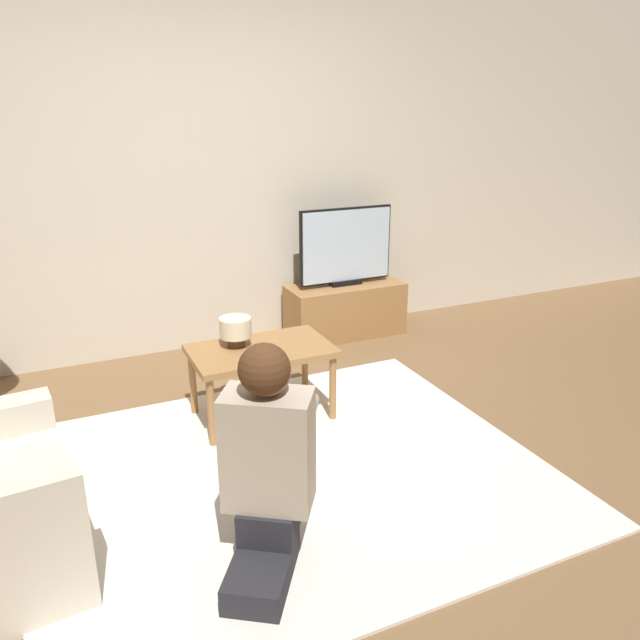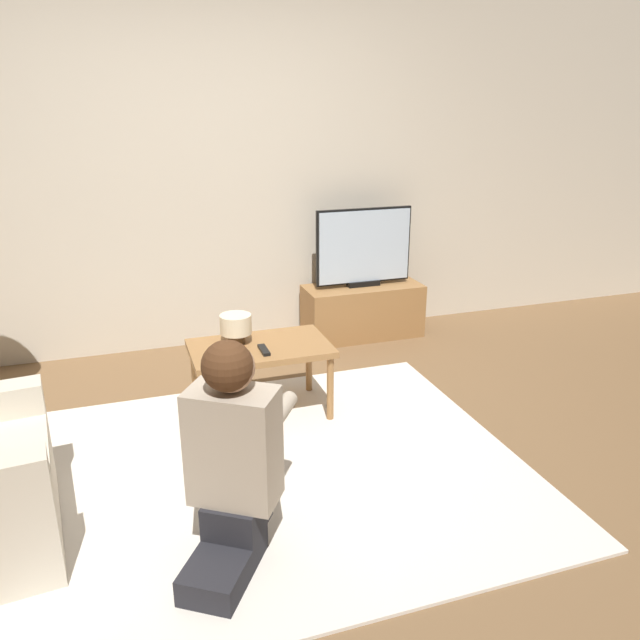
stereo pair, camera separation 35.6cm
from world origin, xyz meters
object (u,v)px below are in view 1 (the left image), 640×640
object	(u,v)px
tv	(346,246)
coffee_table	(261,356)
person_kneeling	(268,457)
table_lamp	(236,329)

from	to	relation	value
tv	coffee_table	bearing A→B (deg)	-135.60
tv	coffee_table	size ratio (longest dim) A/B	0.95
tv	person_kneeling	xyz separation A→B (m)	(-1.44, -2.19, -0.24)
coffee_table	person_kneeling	xyz separation A→B (m)	(-0.38, -1.15, 0.09)
coffee_table	tv	bearing A→B (deg)	44.40
tv	table_lamp	distance (m)	1.53
person_kneeling	coffee_table	bearing A→B (deg)	-74.86
person_kneeling	table_lamp	xyz separation A→B (m)	(0.26, 1.23, 0.07)
tv	table_lamp	world-z (taller)	tv
tv	person_kneeling	size ratio (longest dim) A/B	0.82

